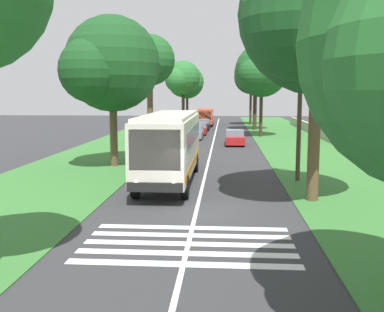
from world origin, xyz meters
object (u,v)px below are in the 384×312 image
roadside_tree_left_0 (182,79)px  utility_pole (300,107)px  roadside_tree_right_2 (250,78)px  roadside_tree_right_3 (260,72)px  trailing_minibus_0 (206,116)px  trailing_car_2 (199,129)px  roadside_tree_left_1 (110,67)px  trailing_car_1 (194,133)px  trailing_car_3 (203,125)px  roadside_tree_left_3 (186,83)px  roadside_tree_right_0 (254,74)px  coach_bus (170,143)px  roadside_tree_right_1 (313,18)px  trailing_car_0 (235,138)px  roadside_tree_left_4 (149,62)px

roadside_tree_left_0 → utility_pole: (-46.45, -10.69, -2.94)m
roadside_tree_right_2 → roadside_tree_right_3: size_ratio=0.96×
trailing_minibus_0 → trailing_car_2: bearing=179.1°
roadside_tree_left_1 → trailing_car_1: bearing=-12.7°
trailing_car_2 → trailing_car_3: bearing=-1.3°
trailing_minibus_0 → roadside_tree_left_3: 13.98m
trailing_minibus_0 → roadside_tree_right_3: (-16.15, -6.66, 5.56)m
roadside_tree_right_0 → roadside_tree_right_2: bearing=-0.1°
roadside_tree_left_0 → roadside_tree_right_2: 10.45m
trailing_car_1 → roadside_tree_left_1: 20.08m
roadside_tree_right_3 → utility_pole: 26.55m
trailing_minibus_0 → roadside_tree_left_1: (-37.93, 4.64, 4.96)m
trailing_car_2 → trailing_minibus_0: size_ratio=0.72×
trailing_minibus_0 → roadside_tree_left_1: 38.53m
utility_pole → roadside_tree_left_1: bearing=68.2°
trailing_car_2 → trailing_car_3: size_ratio=1.00×
trailing_car_3 → roadside_tree_right_3: bearing=-142.8°
coach_bus → roadside_tree_right_1: roadside_tree_right_1 is taller
roadside_tree_left_3 → roadside_tree_right_1: size_ratio=0.82×
roadside_tree_left_0 → roadside_tree_right_1: 52.33m
utility_pole → roadside_tree_left_0: bearing=13.0°
trailing_car_1 → utility_pole: utility_pole is taller
coach_bus → roadside_tree_left_1: (5.42, 4.52, 4.36)m
coach_bus → roadside_tree_right_0: (36.63, -6.70, 5.12)m
roadside_tree_right_1 → utility_pole: 6.23m
utility_pole → coach_bus: bearing=96.7°
roadside_tree_left_3 → trailing_car_0: bearing=-168.3°
trailing_car_3 → roadside_tree_right_2: size_ratio=0.44×
roadside_tree_left_4 → roadside_tree_right_2: bearing=-20.7°
trailing_car_0 → roadside_tree_left_4: bearing=94.2°
trailing_car_3 → roadside_tree_right_2: bearing=-32.0°
trailing_car_1 → roadside_tree_left_1: roadside_tree_left_1 is taller
coach_bus → roadside_tree_right_2: size_ratio=1.15×
roadside_tree_right_0 → roadside_tree_left_1: bearing=160.2°
roadside_tree_left_0 → roadside_tree_left_4: bearing=179.3°
trailing_car_0 → utility_pole: 18.46m
trailing_minibus_0 → utility_pole: 43.15m
roadside_tree_right_0 → roadside_tree_right_1: (-40.63, 0.02, 0.72)m
roadside_tree_left_1 → roadside_tree_left_4: roadside_tree_left_4 is taller
roadside_tree_right_0 → roadside_tree_right_3: (-9.43, -0.09, -0.16)m
roadside_tree_right_0 → coach_bus: bearing=169.6°
utility_pole → trailing_car_3: bearing=11.1°
roadside_tree_left_0 → trailing_car_3: bearing=-161.4°
trailing_car_3 → roadside_tree_left_0: bearing=18.6°
roadside_tree_left_0 → roadside_tree_left_3: (8.52, 0.10, -0.46)m
roadside_tree_right_3 → roadside_tree_right_0: bearing=0.5°
roadside_tree_right_0 → trailing_car_1: bearing=150.8°
coach_bus → roadside_tree_left_1: roadside_tree_left_1 is taller
trailing_car_1 → roadside_tree_left_3: roadside_tree_left_3 is taller
trailing_car_0 → roadside_tree_left_1: size_ratio=0.44×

